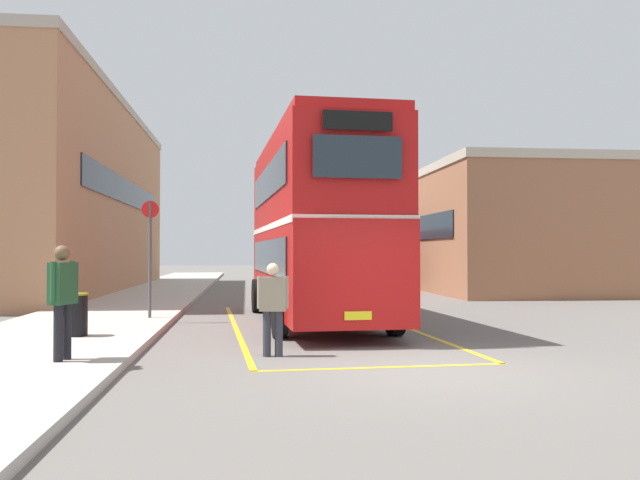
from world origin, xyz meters
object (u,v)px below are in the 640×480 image
(pedestrian_boarding, at_px, (273,303))
(pedestrian_waiting_near, at_px, (63,293))
(double_decker_bus, at_px, (315,225))
(single_deck_bus, at_px, (346,256))
(litter_bin, at_px, (76,314))
(bus_stop_sign, at_px, (150,248))

(pedestrian_boarding, distance_m, pedestrian_waiting_near, 3.42)
(double_decker_bus, relative_size, single_deck_bus, 1.14)
(double_decker_bus, relative_size, litter_bin, 11.74)
(single_deck_bus, xyz_separation_m, litter_bin, (-8.32, -19.18, -1.07))
(double_decker_bus, distance_m, pedestrian_boarding, 5.97)
(double_decker_bus, height_order, bus_stop_sign, double_decker_bus)
(pedestrian_waiting_near, height_order, bus_stop_sign, bus_stop_sign)
(pedestrian_waiting_near, xyz_separation_m, bus_stop_sign, (0.37, 6.76, 0.74))
(pedestrian_boarding, bearing_deg, bus_stop_sign, 116.59)
(pedestrian_boarding, height_order, pedestrian_waiting_near, pedestrian_waiting_near)
(single_deck_bus, bearing_deg, pedestrian_waiting_near, -109.18)
(pedestrian_waiting_near, bearing_deg, double_decker_bus, 54.93)
(pedestrian_boarding, xyz_separation_m, pedestrian_waiting_near, (-3.28, -0.94, 0.25))
(pedestrian_waiting_near, distance_m, bus_stop_sign, 6.81)
(litter_bin, distance_m, bus_stop_sign, 4.00)
(pedestrian_waiting_near, xyz_separation_m, litter_bin, (-0.57, 3.11, -0.61))
(double_decker_bus, height_order, single_deck_bus, double_decker_bus)
(double_decker_bus, xyz_separation_m, single_deck_bus, (3.16, 15.75, -0.87))
(double_decker_bus, distance_m, pedestrian_waiting_near, 8.11)
(double_decker_bus, relative_size, pedestrian_waiting_near, 5.64)
(double_decker_bus, xyz_separation_m, pedestrian_waiting_near, (-4.59, -6.54, -1.33))
(single_deck_bus, height_order, pedestrian_waiting_near, single_deck_bus)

